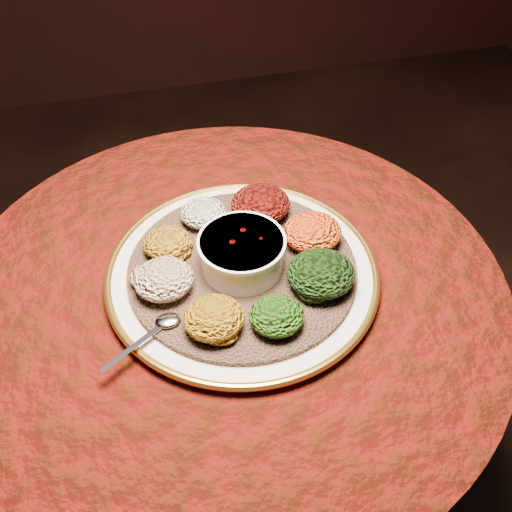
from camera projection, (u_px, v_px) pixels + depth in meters
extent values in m
plane|color=black|center=(238.00, 466.00, 1.51)|extent=(4.00, 4.00, 0.00)
cylinder|color=black|center=(238.00, 463.00, 1.49)|extent=(0.44, 0.44, 0.04)
cylinder|color=black|center=(235.00, 400.00, 1.26)|extent=(0.12, 0.12, 0.68)
cylinder|color=black|center=(229.00, 295.00, 1.01)|extent=(0.80, 0.80, 0.04)
cylinder|color=#440905|center=(232.00, 343.00, 1.11)|extent=(0.93, 0.93, 0.34)
cylinder|color=#440905|center=(229.00, 285.00, 0.99)|extent=(0.96, 0.96, 0.01)
cylinder|color=beige|center=(242.00, 274.00, 0.98)|extent=(0.60, 0.60, 0.02)
torus|color=gold|center=(242.00, 271.00, 0.98)|extent=(0.47, 0.47, 0.01)
cylinder|color=brown|center=(242.00, 268.00, 0.97)|extent=(0.50, 0.50, 0.01)
cylinder|color=white|center=(242.00, 254.00, 0.95)|extent=(0.14, 0.14, 0.06)
cylinder|color=white|center=(242.00, 242.00, 0.93)|extent=(0.15, 0.15, 0.01)
cylinder|color=#550404|center=(242.00, 246.00, 0.93)|extent=(0.12, 0.12, 0.01)
ellipsoid|color=silver|center=(168.00, 320.00, 0.88)|extent=(0.04, 0.03, 0.01)
cube|color=silver|center=(132.00, 348.00, 0.85)|extent=(0.10, 0.07, 0.00)
ellipsoid|color=beige|center=(203.00, 213.00, 1.03)|extent=(0.08, 0.08, 0.04)
ellipsoid|color=black|center=(260.00, 204.00, 1.04)|extent=(0.11, 0.10, 0.05)
ellipsoid|color=#CC7011|center=(312.00, 232.00, 0.99)|extent=(0.10, 0.10, 0.05)
ellipsoid|color=black|center=(321.00, 273.00, 0.92)|extent=(0.11, 0.11, 0.05)
ellipsoid|color=#8B2B08|center=(277.00, 316.00, 0.87)|extent=(0.09, 0.08, 0.04)
ellipsoid|color=#9F660E|center=(214.00, 318.00, 0.86)|extent=(0.09, 0.09, 0.05)
ellipsoid|color=maroon|center=(164.00, 279.00, 0.92)|extent=(0.10, 0.09, 0.05)
ellipsoid|color=#A57613|center=(167.00, 243.00, 0.98)|extent=(0.08, 0.08, 0.04)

